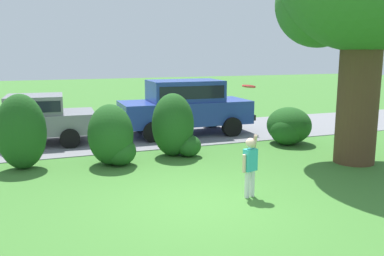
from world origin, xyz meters
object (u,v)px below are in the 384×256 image
object	(u,v)px
parked_suv	(185,104)
child_thrower	(250,162)
parked_sedan	(28,118)
frisbee	(249,86)

from	to	relation	value
parked_suv	child_thrower	xyz separation A→B (m)	(-0.99, -6.54, -0.36)
parked_sedan	parked_suv	distance (m)	5.16
parked_suv	frisbee	distance (m)	6.19
parked_suv	child_thrower	world-z (taller)	parked_suv
child_thrower	parked_suv	bearing A→B (deg)	81.38
child_thrower	frisbee	bearing A→B (deg)	68.01
parked_suv	parked_sedan	bearing A→B (deg)	177.86
parked_sedan	child_thrower	xyz separation A→B (m)	(4.16, -6.73, -0.13)
parked_suv	frisbee	bearing A→B (deg)	-97.46
frisbee	parked_sedan	bearing A→B (deg)	124.95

